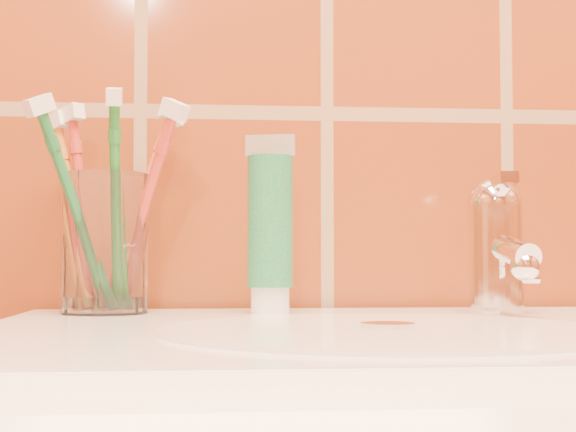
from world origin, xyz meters
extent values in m
cylinder|color=silver|center=(0.00, 0.91, 0.85)|extent=(0.30, 0.30, 0.00)
cylinder|color=white|center=(0.00, 0.91, 0.85)|extent=(0.04, 0.04, 0.00)
cylinder|color=white|center=(-0.21, 1.12, 0.91)|extent=(0.08, 0.08, 0.12)
cylinder|color=white|center=(-0.06, 1.11, 0.86)|extent=(0.03, 0.03, 0.02)
cylinder|color=#1A7142|center=(-0.06, 1.11, 0.93)|extent=(0.04, 0.04, 0.12)
cube|color=beige|center=(-0.06, 1.11, 1.00)|extent=(0.04, 0.01, 0.02)
cylinder|color=white|center=(0.14, 1.09, 0.90)|extent=(0.05, 0.05, 0.09)
sphere|color=white|center=(0.14, 1.09, 0.94)|extent=(0.05, 0.05, 0.05)
cylinder|color=white|center=(0.14, 1.06, 0.91)|extent=(0.02, 0.09, 0.03)
cube|color=white|center=(0.14, 1.08, 0.96)|extent=(0.02, 0.06, 0.01)
camera|label=1|loc=(-0.12, 0.34, 0.90)|focal=55.00mm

